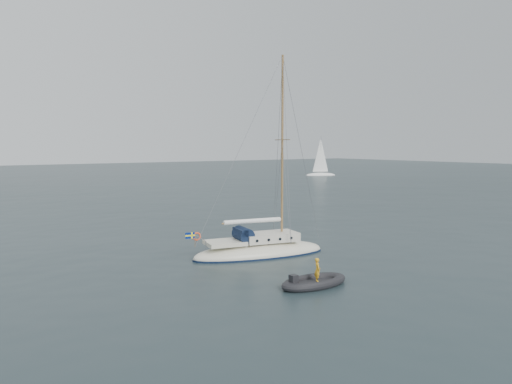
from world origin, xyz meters
TOP-DOWN VIEW (x-y plane):
  - ground at (0.00, 0.00)m, footprint 300.00×300.00m
  - sailboat at (-3.39, -1.20)m, footprint 8.72×2.61m
  - dinghy at (-4.05, 0.24)m, footprint 2.50×1.13m
  - rib at (-5.05, -7.93)m, footprint 3.66×1.67m
  - distant_yacht_b at (51.91, 54.29)m, footprint 6.69×3.57m

SIDE VIEW (x-z plane):
  - ground at x=0.00m, z-range 0.00..0.00m
  - dinghy at x=-4.05m, z-range -0.02..0.34m
  - rib at x=-5.05m, z-range -0.45..0.88m
  - sailboat at x=-3.39m, z-range -5.27..7.15m
  - distant_yacht_b at x=51.91m, z-range -0.64..8.22m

